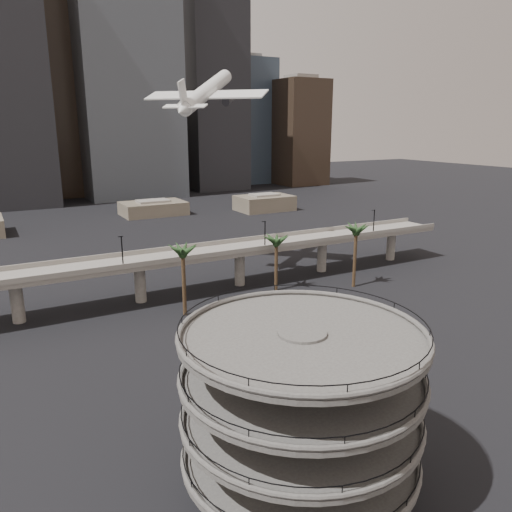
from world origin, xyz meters
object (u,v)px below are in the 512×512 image
airborne_jet (206,92)px  car_b (329,339)px  parking_ramp (301,397)px  car_a (284,349)px  overpass (192,259)px  car_c (415,336)px

airborne_jet → car_b: (-0.88, -48.29, -40.16)m
parking_ramp → airborne_jet: size_ratio=0.90×
car_a → airborne_jet: bearing=13.3°
parking_ramp → airborne_jet: 82.95m
car_a → car_b: (8.05, -0.69, 0.13)m
airborne_jet → car_b: bearing=-135.4°
overpass → car_a: overpass is taller
car_a → car_c: (20.89, -6.52, 0.12)m
airborne_jet → overpass: bearing=-170.5°
overpass → car_c: 46.18m
parking_ramp → car_a: parking_ramp is taller
airborne_jet → car_a: bearing=-145.0°
car_a → car_c: size_ratio=0.73×
parking_ramp → overpass: size_ratio=0.17×
airborne_jet → car_b: size_ratio=4.93×
airborne_jet → car_c: (11.97, -54.12, -40.18)m
parking_ramp → overpass: 60.46m
airborne_jet → car_b: airborne_jet is taller
car_b → car_c: bearing=-104.5°
overpass → airborne_jet: size_ratio=5.28×
overpass → car_a: (1.46, -33.36, -6.65)m
parking_ramp → car_c: size_ratio=3.97×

